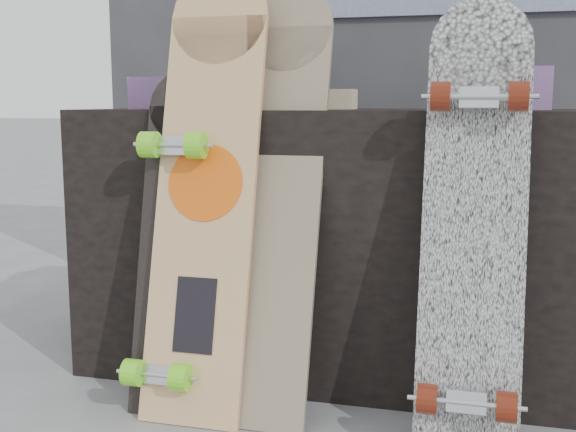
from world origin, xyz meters
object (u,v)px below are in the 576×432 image
(longboard_cascadia, at_px, (474,215))
(longboard_geisha, at_px, (207,177))
(vendor_table, at_px, (352,241))
(skateboard_dark, at_px, (174,237))
(longboard_celtic, at_px, (275,182))

(longboard_cascadia, bearing_deg, longboard_geisha, 176.42)
(vendor_table, height_order, skateboard_dark, skateboard_dark)
(longboard_geisha, relative_size, longboard_celtic, 1.03)
(vendor_table, bearing_deg, longboard_celtic, -116.50)
(longboard_celtic, bearing_deg, vendor_table, 63.50)
(skateboard_dark, bearing_deg, longboard_celtic, 18.42)
(longboard_cascadia, relative_size, skateboard_dark, 1.18)
(skateboard_dark, bearing_deg, vendor_table, 44.03)
(longboard_geisha, distance_m, skateboard_dark, 0.18)
(vendor_table, xyz_separation_m, longboard_cascadia, (0.36, -0.40, 0.16))
(longboard_celtic, distance_m, longboard_cascadia, 0.53)
(longboard_geisha, bearing_deg, skateboard_dark, -155.24)
(longboard_cascadia, bearing_deg, skateboard_dark, 179.65)
(vendor_table, relative_size, longboard_geisha, 1.35)
(longboard_cascadia, xyz_separation_m, skateboard_dark, (-0.77, 0.00, -0.09))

